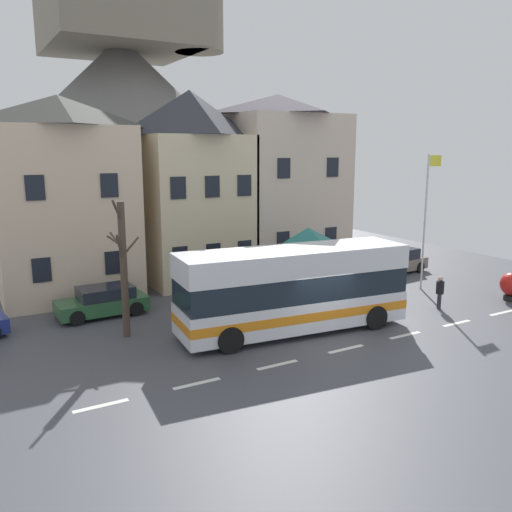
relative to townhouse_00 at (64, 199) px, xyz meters
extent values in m
cube|color=#484951|center=(7.42, -11.52, -4.94)|extent=(40.00, 60.00, 0.06)
cube|color=silver|center=(-1.58, -12.75, -4.90)|extent=(1.60, 0.20, 0.01)
cube|color=silver|center=(1.42, -12.75, -4.90)|extent=(1.60, 0.20, 0.01)
cube|color=silver|center=(4.42, -12.75, -4.90)|extent=(1.60, 0.20, 0.01)
cube|color=silver|center=(7.42, -12.75, -4.90)|extent=(1.60, 0.20, 0.01)
cube|color=silver|center=(10.42, -12.75, -4.90)|extent=(1.60, 0.20, 0.01)
cube|color=silver|center=(13.42, -12.75, -4.90)|extent=(1.60, 0.20, 0.01)
cube|color=silver|center=(16.42, -12.75, -4.90)|extent=(1.60, 0.20, 0.01)
cube|color=beige|center=(0.00, 0.00, -0.72)|extent=(6.41, 5.05, 8.38)
pyramid|color=#43433F|center=(0.00, 0.00, 4.19)|extent=(6.41, 5.05, 1.43)
cube|color=black|center=(-1.60, -2.55, -2.90)|extent=(0.80, 0.06, 1.10)
cube|color=black|center=(1.60, -2.55, -2.90)|extent=(0.80, 0.06, 1.10)
cube|color=black|center=(-1.60, -2.55, 0.74)|extent=(0.80, 0.06, 1.10)
cube|color=black|center=(1.60, -2.55, 0.74)|extent=(0.80, 0.06, 1.10)
cube|color=beige|center=(6.83, 0.18, -0.89)|extent=(5.57, 5.40, 8.03)
pyramid|color=#32343B|center=(6.83, 0.18, 4.32)|extent=(5.57, 5.40, 2.38)
cube|color=black|center=(4.97, -2.55, -2.99)|extent=(0.80, 0.06, 1.10)
cube|color=black|center=(6.83, -2.55, -2.99)|extent=(0.80, 0.06, 1.10)
cube|color=black|center=(8.68, -2.55, -2.99)|extent=(0.80, 0.06, 1.10)
cube|color=black|center=(4.97, -2.55, 0.51)|extent=(0.80, 0.06, 1.10)
cube|color=black|center=(6.83, -2.55, 0.51)|extent=(0.80, 0.06, 1.10)
cube|color=black|center=(8.68, -2.55, 0.51)|extent=(0.80, 0.06, 1.10)
cube|color=beige|center=(12.81, 0.80, -0.25)|extent=(6.68, 6.65, 9.30)
pyramid|color=#3C3541|center=(12.81, 0.80, 5.01)|extent=(6.68, 6.65, 1.23)
cube|color=black|center=(11.14, -2.55, -2.68)|extent=(0.80, 0.06, 1.10)
cube|color=black|center=(14.49, -2.55, -2.68)|extent=(0.80, 0.06, 1.10)
cube|color=black|center=(11.14, -2.55, 1.36)|extent=(0.80, 0.06, 1.10)
cube|color=black|center=(14.49, -2.55, 1.36)|extent=(0.80, 0.06, 1.10)
cone|color=slate|center=(9.93, 23.40, 3.84)|extent=(36.73, 36.73, 17.49)
cube|color=slate|center=(9.93, 23.40, 14.13)|extent=(12.80, 12.80, 5.90)
cube|color=white|center=(6.81, -10.11, -4.05)|extent=(9.62, 3.36, 1.20)
cube|color=orange|center=(6.81, -10.11, -3.99)|extent=(9.64, 3.38, 0.36)
cube|color=#19232D|center=(6.81, -10.11, -2.95)|extent=(9.51, 3.31, 1.01)
cube|color=white|center=(6.81, -10.11, -1.96)|extent=(9.62, 3.36, 0.95)
cube|color=#19232D|center=(11.52, -10.56, -2.95)|extent=(0.26, 2.07, 0.97)
cylinder|color=black|center=(10.11, -9.24, -4.41)|extent=(1.02, 0.37, 1.00)
cylinder|color=black|center=(9.88, -11.60, -4.41)|extent=(1.02, 0.37, 1.00)
cylinder|color=black|center=(3.73, -8.62, -4.41)|extent=(1.02, 0.37, 1.00)
cylinder|color=black|center=(3.51, -10.98, -4.41)|extent=(1.02, 0.37, 1.00)
cylinder|color=#473D33|center=(8.17, -5.15, -3.71)|extent=(0.14, 0.14, 2.40)
cylinder|color=#473D33|center=(11.47, -5.15, -3.71)|extent=(0.14, 0.14, 2.40)
cylinder|color=#473D33|center=(8.17, -8.45, -3.71)|extent=(0.14, 0.14, 2.40)
cylinder|color=#473D33|center=(11.47, -8.45, -3.71)|extent=(0.14, 0.14, 2.40)
pyramid|color=#25746E|center=(9.82, -6.80, -1.89)|extent=(3.60, 3.60, 1.23)
cube|color=silver|center=(12.58, -4.33, -4.40)|extent=(4.57, 2.06, 0.66)
cube|color=#1E232D|center=(12.36, -4.35, -3.84)|extent=(2.78, 1.72, 0.46)
cylinder|color=black|center=(13.98, -3.40, -4.59)|extent=(0.65, 0.25, 0.64)
cylinder|color=black|center=(14.11, -5.05, -4.59)|extent=(0.65, 0.25, 0.64)
cylinder|color=black|center=(11.05, -3.61, -4.59)|extent=(0.65, 0.25, 0.64)
cylinder|color=black|center=(11.17, -5.27, -4.59)|extent=(0.65, 0.25, 0.64)
cube|color=#76665D|center=(17.83, -4.32, -4.40)|extent=(4.47, 2.35, 0.66)
cube|color=#1E232D|center=(18.04, -4.29, -3.77)|extent=(2.74, 1.94, 0.60)
cylinder|color=black|center=(16.52, -5.37, -4.59)|extent=(0.66, 0.27, 0.64)
cylinder|color=black|center=(16.32, -3.57, -4.59)|extent=(0.66, 0.27, 0.64)
cylinder|color=black|center=(19.34, -5.07, -4.59)|extent=(0.66, 0.27, 0.64)
cylinder|color=black|center=(19.14, -3.26, -4.59)|extent=(0.66, 0.27, 0.64)
cube|color=#2A5A35|center=(0.57, -4.17, -4.42)|extent=(3.93, 1.89, 0.61)
cube|color=#1E232D|center=(0.77, -4.16, -3.86)|extent=(2.38, 1.62, 0.52)
cylinder|color=black|center=(-0.67, -5.05, -4.59)|extent=(0.65, 0.22, 0.64)
cylinder|color=black|center=(-0.73, -3.38, -4.59)|extent=(0.65, 0.22, 0.64)
cylinder|color=black|center=(1.88, -4.96, -4.59)|extent=(0.65, 0.22, 0.64)
cylinder|color=black|center=(1.82, -3.29, -4.59)|extent=(0.65, 0.22, 0.64)
cylinder|color=#2D2D38|center=(14.44, -10.84, -4.51)|extent=(0.13, 0.13, 0.79)
cylinder|color=#2D2D38|center=(14.31, -11.01, -4.51)|extent=(0.13, 0.13, 0.79)
cylinder|color=black|center=(14.38, -10.92, -3.87)|extent=(0.36, 0.36, 0.59)
sphere|color=#D1AD89|center=(14.38, -10.92, -3.46)|extent=(0.23, 0.23, 0.23)
cylinder|color=#2D2D38|center=(11.36, -8.22, -4.51)|extent=(0.13, 0.13, 0.79)
cylinder|color=#2D2D38|center=(11.17, -8.26, -4.51)|extent=(0.13, 0.13, 0.79)
cylinder|color=#7F6B56|center=(11.26, -8.24, -3.84)|extent=(0.29, 0.29, 0.65)
sphere|color=#D1AD89|center=(11.26, -8.24, -3.40)|extent=(0.22, 0.22, 0.22)
cube|color=#33473D|center=(11.43, -4.71, -4.46)|extent=(1.48, 0.45, 0.08)
cube|color=#33473D|center=(11.43, -4.48, -4.24)|extent=(1.48, 0.06, 0.40)
cube|color=#2D2D33|center=(10.78, -4.71, -4.68)|extent=(0.08, 0.36, 0.45)
cube|color=#2D2D33|center=(12.09, -4.71, -4.68)|extent=(0.08, 0.36, 0.45)
cylinder|color=silver|center=(16.43, -7.88, -1.38)|extent=(0.10, 0.10, 7.05)
cube|color=yellow|center=(16.88, -7.88, 1.80)|extent=(0.90, 0.03, 0.56)
cylinder|color=black|center=(18.60, -11.65, -4.78)|extent=(0.69, 0.69, 0.25)
sphere|color=red|center=(18.60, -11.65, -4.08)|extent=(1.14, 1.14, 1.14)
cylinder|color=#47382D|center=(0.75, -7.38, -2.24)|extent=(0.28, 0.28, 5.34)
cylinder|color=#47382D|center=(0.61, -7.04, -1.08)|extent=(0.36, 0.73, 0.61)
cylinder|color=#47382D|center=(1.08, -7.32, -1.32)|extent=(0.73, 0.20, 0.71)
cylinder|color=#47382D|center=(0.54, -7.07, -1.11)|extent=(0.50, 0.68, 0.43)
cylinder|color=#47382D|center=(0.52, -7.72, 0.13)|extent=(0.59, 0.80, 0.90)
cylinder|color=#47382D|center=(0.57, -7.67, -1.30)|extent=(0.48, 0.71, 1.14)
camera|label=1|loc=(-4.69, -27.24, 2.34)|focal=37.20mm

